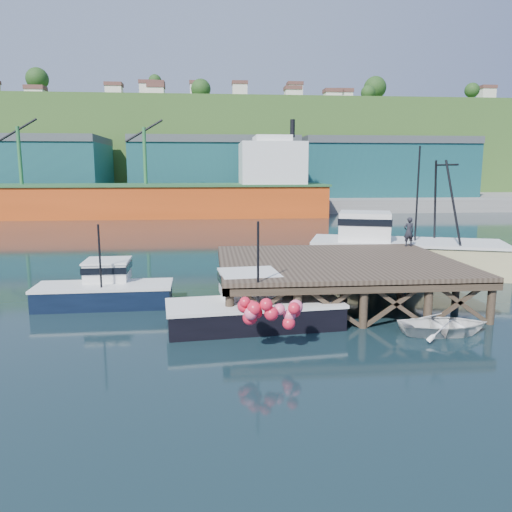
{
  "coord_description": "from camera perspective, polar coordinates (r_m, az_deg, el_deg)",
  "views": [
    {
      "loc": [
        -0.94,
        -24.71,
        6.69
      ],
      "look_at": [
        1.52,
        2.0,
        2.02
      ],
      "focal_mm": 35.0,
      "sensor_mm": 36.0,
      "label": 1
    }
  ],
  "objects": [
    {
      "name": "warehouse_mid",
      "position": [
        89.72,
        -4.72,
        9.71
      ],
      "size": [
        28.0,
        16.0,
        9.0
      ],
      "primitive_type": "cube",
      "color": "#1A5857",
      "rests_on": "far_quay"
    },
    {
      "name": "ground",
      "position": [
        25.62,
        -2.98,
        -5.28
      ],
      "size": [
        300.0,
        300.0,
        0.0
      ],
      "primitive_type": "plane",
      "color": "black",
      "rests_on": "ground"
    },
    {
      "name": "dockworker",
      "position": [
        31.27,
        17.05,
        2.67
      ],
      "size": [
        0.67,
        0.46,
        1.76
      ],
      "primitive_type": "imported",
      "rotation": [
        0.0,
        0.0,
        3.21
      ],
      "color": "black",
      "rests_on": "wharf"
    },
    {
      "name": "boat_navy",
      "position": [
        26.09,
        -16.84,
        -3.53
      ],
      "size": [
        6.68,
        3.59,
        4.14
      ],
      "rotation": [
        0.0,
        0.0,
        0.02
      ],
      "color": "black",
      "rests_on": "ground"
    },
    {
      "name": "boat_black",
      "position": [
        21.76,
        -0.32,
        -5.69
      ],
      "size": [
        7.74,
        6.47,
        4.63
      ],
      "rotation": [
        0.0,
        0.0,
        0.11
      ],
      "color": "black",
      "rests_on": "ground"
    },
    {
      "name": "cargo_ship",
      "position": [
        73.18,
        -11.23,
        7.03
      ],
      "size": [
        55.5,
        10.0,
        13.75
      ],
      "color": "#D94914",
      "rests_on": "ground"
    },
    {
      "name": "trawler",
      "position": [
        33.99,
        16.39,
        0.99
      ],
      "size": [
        12.95,
        7.87,
        8.17
      ],
      "rotation": [
        0.0,
        0.0,
        -0.31
      ],
      "color": "#C8BD81",
      "rests_on": "ground"
    },
    {
      "name": "warehouse_left",
      "position": [
        95.96,
        -26.37,
        8.74
      ],
      "size": [
        32.0,
        16.0,
        9.0
      ],
      "primitive_type": "cube",
      "color": "#1A5857",
      "rests_on": "far_quay"
    },
    {
      "name": "wharf",
      "position": [
        25.8,
        9.3,
        -0.87
      ],
      "size": [
        12.0,
        10.0,
        2.62
      ],
      "color": "brown",
      "rests_on": "ground"
    },
    {
      "name": "hillside",
      "position": [
        124.79,
        -4.92,
        11.81
      ],
      "size": [
        220.0,
        50.0,
        22.0
      ],
      "primitive_type": "cube",
      "color": "#2D511E",
      "rests_on": "ground"
    },
    {
      "name": "far_quay",
      "position": [
        94.89,
        -4.71,
        6.39
      ],
      "size": [
        160.0,
        40.0,
        2.0
      ],
      "primitive_type": "cube",
      "color": "gray",
      "rests_on": "ground"
    },
    {
      "name": "dinghy",
      "position": [
        22.1,
        20.74,
        -7.38
      ],
      "size": [
        3.71,
        2.67,
        0.76
      ],
      "primitive_type": "imported",
      "rotation": [
        0.0,
        0.0,
        1.56
      ],
      "color": "white",
      "rests_on": "ground"
    },
    {
      "name": "warehouse_right",
      "position": [
        94.9,
        13.97,
        9.46
      ],
      "size": [
        30.0,
        16.0,
        9.0
      ],
      "primitive_type": "cube",
      "color": "#1A5857",
      "rests_on": "far_quay"
    }
  ]
}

